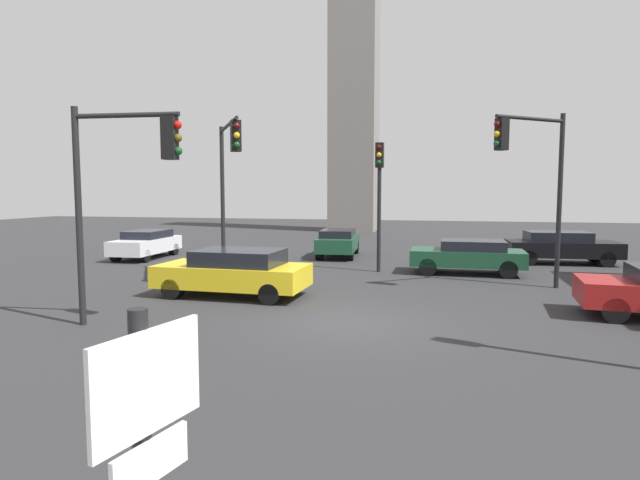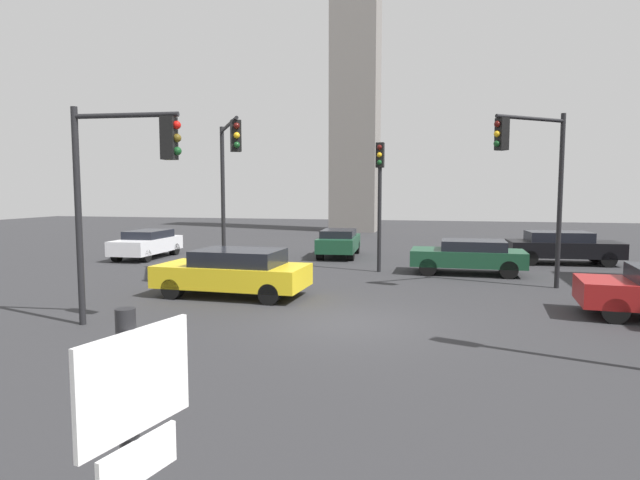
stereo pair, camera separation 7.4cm
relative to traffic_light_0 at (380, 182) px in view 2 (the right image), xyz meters
The scene contains 11 objects.
ground_plane 9.42m from the traffic_light_0, 88.46° to the right, with size 95.45×95.45×0.00m, color #2D2D30.
traffic_light_0 is the anchor object (origin of this frame).
traffic_light_1 6.24m from the traffic_light_0, 143.52° to the right, with size 2.16×3.55×5.80m.
traffic_light_2 6.20m from the traffic_light_0, 29.58° to the right, with size 2.44×1.97×5.90m.
traffic_light_3 11.36m from the traffic_light_0, 116.00° to the right, with size 2.78×0.42×5.34m.
car_0 7.75m from the traffic_light_0, 122.46° to the right, with size 4.76×2.30×1.48m.
car_1 9.41m from the traffic_light_0, 28.74° to the left, with size 4.90×2.30×1.47m.
car_2 5.98m from the traffic_light_0, 119.36° to the left, with size 2.10×4.40×1.39m.
car_3 12.26m from the traffic_light_0, behind, with size 1.94×4.35×1.37m.
car_6 4.61m from the traffic_light_0, ahead, with size 4.44×2.08×1.36m.
skyline_tower 24.31m from the traffic_light_0, 101.84° to the left, with size 3.73×3.73×24.95m, color gray.
Camera 2 is at (2.29, -12.87, 3.31)m, focal length 29.69 mm.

